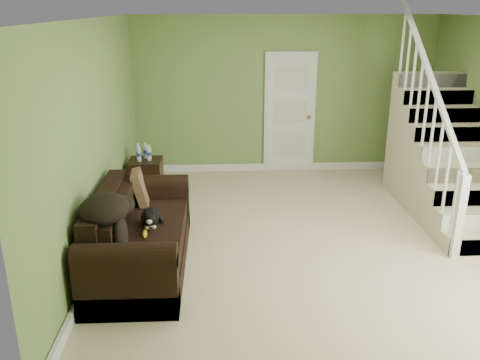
{
  "coord_description": "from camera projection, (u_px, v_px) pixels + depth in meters",
  "views": [
    {
      "loc": [
        -1.13,
        -5.7,
        2.73
      ],
      "look_at": [
        -0.86,
        0.07,
        0.74
      ],
      "focal_mm": 38.0,
      "sensor_mm": 36.0,
      "label": 1
    }
  ],
  "objects": [
    {
      "name": "door",
      "position": [
        290.0,
        113.0,
        8.56
      ],
      "size": [
        0.86,
        0.12,
        2.02
      ],
      "color": "white",
      "rests_on": "floor"
    },
    {
      "name": "staircase",
      "position": [
        440.0,
        163.0,
        7.12
      ],
      "size": [
        1.0,
        2.51,
        2.82
      ],
      "color": "#C9B091",
      "rests_on": "floor"
    },
    {
      "name": "floor",
      "position": [
        309.0,
        237.0,
        6.33
      ],
      "size": [
        5.0,
        5.5,
        0.01
      ],
      "primitive_type": "cube",
      "color": "#C9B091",
      "rests_on": "ground"
    },
    {
      "name": "cat",
      "position": [
        150.0,
        217.0,
        5.48
      ],
      "size": [
        0.26,
        0.52,
        0.25
      ],
      "rotation": [
        0.0,
        0.0,
        0.08
      ],
      "color": "black",
      "rests_on": "sofa"
    },
    {
      "name": "sofa",
      "position": [
        137.0,
        239.0,
        5.52
      ],
      "size": [
        0.93,
        2.16,
        0.85
      ],
      "color": "black",
      "rests_on": "floor"
    },
    {
      "name": "throw_blanket",
      "position": [
        104.0,
        209.0,
        4.87
      ],
      "size": [
        0.61,
        0.72,
        0.25
      ],
      "primitive_type": "ellipsoid",
      "rotation": [
        0.0,
        0.0,
        -0.28
      ],
      "color": "black",
      "rests_on": "sofa"
    },
    {
      "name": "ceiling",
      "position": [
        320.0,
        18.0,
        5.48
      ],
      "size": [
        5.0,
        5.5,
        0.01
      ],
      "primitive_type": "cube",
      "color": "white",
      "rests_on": "wall_back"
    },
    {
      "name": "baseboard_back",
      "position": [
        282.0,
        167.0,
        8.87
      ],
      "size": [
        5.0,
        0.04,
        0.12
      ],
      "primitive_type": "cube",
      "color": "white",
      "rests_on": "floor"
    },
    {
      "name": "banana",
      "position": [
        145.0,
        234.0,
        5.26
      ],
      "size": [
        0.07,
        0.19,
        0.05
      ],
      "primitive_type": "ellipsoid",
      "rotation": [
        0.0,
        0.0,
        0.09
      ],
      "color": "yellow",
      "rests_on": "sofa"
    },
    {
      "name": "wall_back",
      "position": [
        284.0,
        95.0,
        8.5
      ],
      "size": [
        5.0,
        0.04,
        2.6
      ],
      "primitive_type": "cube",
      "color": "#73904D",
      "rests_on": "floor"
    },
    {
      "name": "wall_left",
      "position": [
        97.0,
        138.0,
        5.79
      ],
      "size": [
        0.04,
        5.5,
        2.6
      ],
      "primitive_type": "cube",
      "color": "#73904D",
      "rests_on": "floor"
    },
    {
      "name": "throw_pillow",
      "position": [
        140.0,
        188.0,
        6.11
      ],
      "size": [
        0.23,
        0.42,
        0.42
      ],
      "primitive_type": "cube",
      "rotation": [
        0.0,
        -0.24,
        0.09
      ],
      "color": "#4C311E",
      "rests_on": "sofa"
    },
    {
      "name": "side_table",
      "position": [
        146.0,
        177.0,
        7.58
      ],
      "size": [
        0.48,
        0.48,
        0.8
      ],
      "rotation": [
        0.0,
        0.0,
        -0.01
      ],
      "color": "black",
      "rests_on": "floor"
    },
    {
      "name": "baseboard_left",
      "position": [
        109.0,
        236.0,
        6.2
      ],
      "size": [
        0.04,
        5.5,
        0.12
      ],
      "primitive_type": "cube",
      "color": "white",
      "rests_on": "floor"
    },
    {
      "name": "wall_front",
      "position": [
        392.0,
        237.0,
        3.3
      ],
      "size": [
        5.0,
        0.04,
        2.6
      ],
      "primitive_type": "cube",
      "color": "#73904D",
      "rests_on": "floor"
    }
  ]
}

